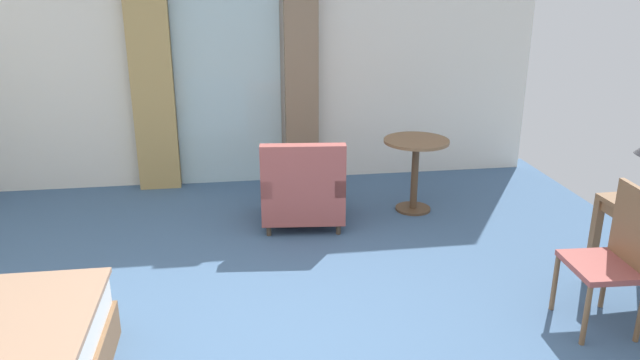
# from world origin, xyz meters

# --- Properties ---
(wall_back) EXTENTS (6.53, 0.12, 2.87)m
(wall_back) POSITION_xyz_m (0.00, 3.47, 1.43)
(wall_back) COLOR white
(wall_back) RESTS_ON ground
(balcony_glass_door) EXTENTS (1.14, 0.02, 2.53)m
(balcony_glass_door) POSITION_xyz_m (-0.19, 3.39, 1.26)
(balcony_glass_door) COLOR silver
(balcony_glass_door) RESTS_ON ground
(curtain_panel_left) EXTENTS (0.44, 0.10, 2.72)m
(curtain_panel_left) POSITION_xyz_m (-0.98, 3.29, 1.36)
(curtain_panel_left) COLOR tan
(curtain_panel_left) RESTS_ON ground
(curtain_panel_right) EXTENTS (0.36, 0.10, 2.72)m
(curtain_panel_right) POSITION_xyz_m (0.60, 3.29, 1.36)
(curtain_panel_right) COLOR #897056
(curtain_panel_right) RESTS_ON ground
(desk_chair) EXTENTS (0.43, 0.49, 0.98)m
(desk_chair) POSITION_xyz_m (2.28, 0.02, 0.54)
(desk_chair) COLOR #9E4C47
(desk_chair) RESTS_ON ground
(armchair_by_window) EXTENTS (0.83, 0.83, 0.85)m
(armchair_by_window) POSITION_xyz_m (0.46, 2.05, 0.33)
(armchair_by_window) COLOR #9E4C47
(armchair_by_window) RESTS_ON ground
(round_cafe_table) EXTENTS (0.64, 0.64, 0.73)m
(round_cafe_table) POSITION_xyz_m (1.60, 2.24, 0.54)
(round_cafe_table) COLOR brown
(round_cafe_table) RESTS_ON ground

